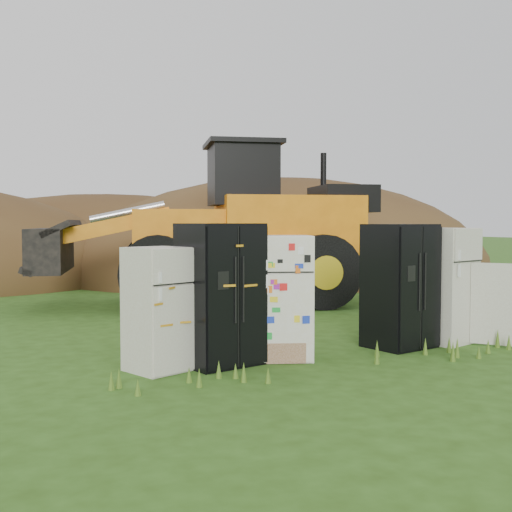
{
  "coord_description": "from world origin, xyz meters",
  "views": [
    {
      "loc": [
        -4.73,
        -8.02,
        1.93
      ],
      "look_at": [
        -0.08,
        2.0,
        1.35
      ],
      "focal_mm": 45.0,
      "sensor_mm": 36.0,
      "label": 1
    }
  ],
  "objects_px": {
    "fridge_black_side": "(220,294)",
    "wheel_loader": "(202,223)",
    "fridge_sticker": "(283,297)",
    "fridge_open_door": "(445,285)",
    "fridge_leftmost": "(158,309)",
    "fridge_black_right": "(400,286)"
  },
  "relations": [
    {
      "from": "fridge_leftmost",
      "to": "fridge_sticker",
      "type": "bearing_deg",
      "value": -21.74
    },
    {
      "from": "fridge_sticker",
      "to": "fridge_open_door",
      "type": "distance_m",
      "value": 2.93
    },
    {
      "from": "fridge_black_side",
      "to": "wheel_loader",
      "type": "height_order",
      "value": "wheel_loader"
    },
    {
      "from": "fridge_sticker",
      "to": "fridge_open_door",
      "type": "relative_size",
      "value": 0.95
    },
    {
      "from": "fridge_leftmost",
      "to": "fridge_open_door",
      "type": "height_order",
      "value": "fridge_open_door"
    },
    {
      "from": "fridge_sticker",
      "to": "wheel_loader",
      "type": "xyz_separation_m",
      "value": [
        1.03,
        6.13,
        1.04
      ]
    },
    {
      "from": "fridge_leftmost",
      "to": "fridge_black_side",
      "type": "bearing_deg",
      "value": -20.89
    },
    {
      "from": "fridge_leftmost",
      "to": "wheel_loader",
      "type": "relative_size",
      "value": 0.2
    },
    {
      "from": "fridge_leftmost",
      "to": "fridge_sticker",
      "type": "xyz_separation_m",
      "value": [
        1.81,
        -0.02,
        0.07
      ]
    },
    {
      "from": "fridge_sticker",
      "to": "fridge_black_right",
      "type": "height_order",
      "value": "fridge_black_right"
    },
    {
      "from": "fridge_black_side",
      "to": "fridge_sticker",
      "type": "height_order",
      "value": "fridge_black_side"
    },
    {
      "from": "wheel_loader",
      "to": "fridge_black_side",
      "type": "bearing_deg",
      "value": -93.35
    },
    {
      "from": "fridge_leftmost",
      "to": "fridge_black_right",
      "type": "relative_size",
      "value": 0.85
    },
    {
      "from": "wheel_loader",
      "to": "fridge_sticker",
      "type": "bearing_deg",
      "value": -84.99
    },
    {
      "from": "fridge_black_side",
      "to": "wheel_loader",
      "type": "bearing_deg",
      "value": 58.97
    },
    {
      "from": "fridge_sticker",
      "to": "fridge_open_door",
      "type": "height_order",
      "value": "fridge_open_door"
    },
    {
      "from": "fridge_sticker",
      "to": "fridge_leftmost",
      "type": "bearing_deg",
      "value": -160.41
    },
    {
      "from": "fridge_open_door",
      "to": "fridge_sticker",
      "type": "bearing_deg",
      "value": 163.33
    },
    {
      "from": "fridge_sticker",
      "to": "fridge_open_door",
      "type": "xyz_separation_m",
      "value": [
        2.93,
        0.02,
        0.05
      ]
    },
    {
      "from": "fridge_leftmost",
      "to": "fridge_black_side",
      "type": "xyz_separation_m",
      "value": [
        0.87,
        0.0,
        0.15
      ]
    },
    {
      "from": "fridge_leftmost",
      "to": "fridge_black_right",
      "type": "height_order",
      "value": "fridge_black_right"
    },
    {
      "from": "fridge_leftmost",
      "to": "fridge_black_right",
      "type": "bearing_deg",
      "value": -21.54
    }
  ]
}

